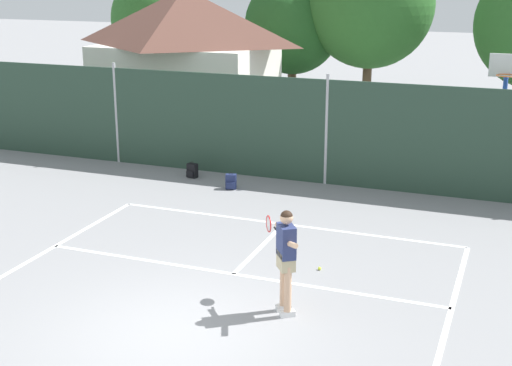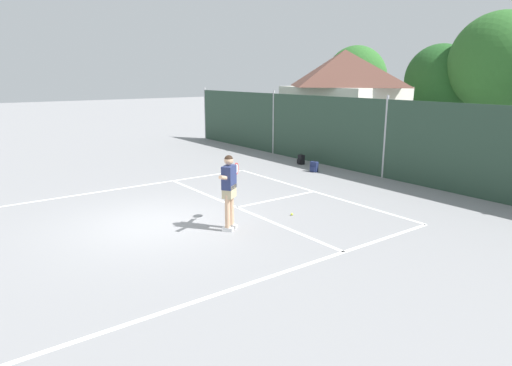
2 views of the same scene
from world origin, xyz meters
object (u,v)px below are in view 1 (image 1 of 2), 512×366
object	(u,v)px
basketball_hoop	(504,101)
tennis_ball	(320,268)
tennis_player	(286,253)
backpack_black	(192,171)
backpack_navy	(231,182)

from	to	relation	value
basketball_hoop	tennis_ball	xyz separation A→B (m)	(-2.88, -7.20, -2.28)
basketball_hoop	tennis_player	distance (m)	9.70
backpack_black	tennis_ball	bearing A→B (deg)	-43.99
basketball_hoop	backpack_black	distance (m)	8.60
basketball_hoop	tennis_ball	size ratio (longest dim) A/B	53.79
backpack_navy	backpack_black	bearing A→B (deg)	156.81
backpack_black	backpack_navy	distance (m)	1.57
basketball_hoop	backpack_navy	size ratio (longest dim) A/B	7.67
backpack_black	basketball_hoop	bearing A→B (deg)	15.48
tennis_player	backpack_black	bearing A→B (deg)	126.33
tennis_player	tennis_ball	bearing A→B (deg)	88.63
tennis_player	backpack_navy	size ratio (longest dim) A/B	4.01
tennis_ball	backpack_black	size ratio (longest dim) A/B	0.14
backpack_black	backpack_navy	size ratio (longest dim) A/B	1.00
tennis_ball	backpack_navy	size ratio (longest dim) A/B	0.14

